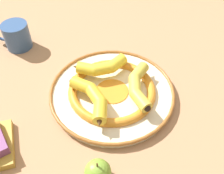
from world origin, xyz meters
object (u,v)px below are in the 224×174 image
(banana_a, at_px, (101,67))
(apple, at_px, (98,172))
(banana_b, at_px, (138,85))
(decorative_bowl, at_px, (112,92))
(coffee_mug, at_px, (16,35))
(banana_c, at_px, (93,98))

(banana_a, distance_m, apple, 0.34)
(banana_a, xyz_separation_m, banana_b, (-0.13, -0.04, -0.00))
(decorative_bowl, height_order, coffee_mug, coffee_mug)
(banana_c, xyz_separation_m, apple, (-0.18, 0.12, -0.02))
(decorative_bowl, bearing_deg, banana_c, 98.44)
(apple, bearing_deg, banana_b, -61.25)
(banana_c, relative_size, coffee_mug, 1.53)
(banana_a, bearing_deg, decorative_bowl, -80.11)
(decorative_bowl, xyz_separation_m, banana_c, (-0.01, 0.08, 0.04))
(decorative_bowl, bearing_deg, coffee_mug, 16.46)
(decorative_bowl, relative_size, banana_a, 2.27)
(banana_c, bearing_deg, banana_b, -98.84)
(decorative_bowl, xyz_separation_m, banana_a, (0.08, -0.02, 0.04))
(coffee_mug, distance_m, apple, 0.60)
(banana_b, height_order, coffee_mug, coffee_mug)
(decorative_bowl, bearing_deg, banana_b, -132.73)
(coffee_mug, bearing_deg, apple, 135.98)
(banana_c, bearing_deg, decorative_bowl, -73.48)
(apple, bearing_deg, decorative_bowl, -45.53)
(banana_b, distance_m, coffee_mug, 0.49)
(banana_a, xyz_separation_m, apple, (-0.26, 0.21, -0.02))
(banana_b, xyz_separation_m, coffee_mug, (0.46, 0.18, -0.00))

